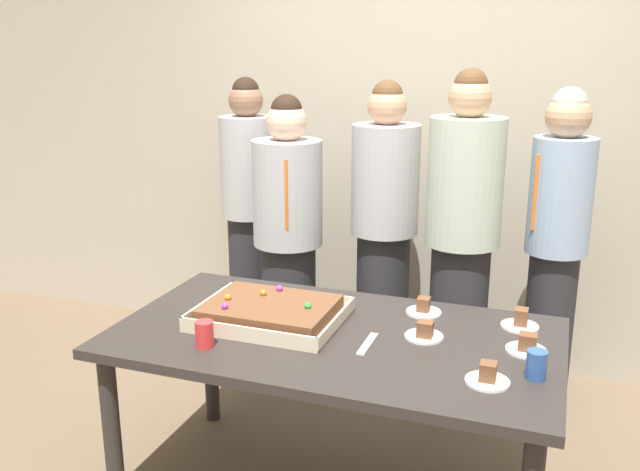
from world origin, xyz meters
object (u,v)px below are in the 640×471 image
(drink_cup_middle, at_px, (536,365))
(cake_server_utensil, at_px, (368,344))
(person_serving_front, at_px, (384,234))
(person_far_right_suit, at_px, (288,242))
(person_left_edge_reaching, at_px, (462,244))
(party_table, at_px, (334,353))
(plated_slice_far_left, at_px, (520,322))
(drink_cup_nearest, at_px, (204,334))
(plated_slice_center_front, at_px, (488,377))
(plated_slice_near_right, at_px, (527,346))
(person_striped_tie_right, at_px, (556,248))
(plated_slice_far_right, at_px, (424,333))
(plated_slice_near_left, at_px, (424,309))
(person_green_shirt_behind, at_px, (249,215))
(sheet_cake, at_px, (270,312))

(drink_cup_middle, relative_size, cake_server_utensil, 0.50)
(person_serving_front, relative_size, person_far_right_suit, 1.04)
(person_serving_front, bearing_deg, person_left_edge_reaching, 77.97)
(party_table, distance_m, cake_server_utensil, 0.19)
(plated_slice_far_left, bearing_deg, drink_cup_nearest, -151.69)
(plated_slice_center_front, height_order, drink_cup_middle, drink_cup_middle)
(plated_slice_center_front, distance_m, person_serving_front, 1.51)
(party_table, xyz_separation_m, plated_slice_center_front, (0.62, -0.22, 0.11))
(plated_slice_near_right, distance_m, person_striped_tie_right, 0.99)
(plated_slice_far_right, distance_m, person_far_right_suit, 1.25)
(person_far_right_suit, relative_size, person_left_edge_reaching, 0.92)
(drink_cup_nearest, height_order, cake_server_utensil, drink_cup_nearest)
(plated_slice_near_left, height_order, plated_slice_center_front, plated_slice_center_front)
(person_green_shirt_behind, bearing_deg, sheet_cake, -0.01)
(plated_slice_near_right, bearing_deg, cake_server_utensil, -165.97)
(plated_slice_far_left, xyz_separation_m, drink_cup_middle, (0.08, -0.44, 0.03))
(plated_slice_far_right, height_order, drink_cup_nearest, drink_cup_nearest)
(plated_slice_near_left, bearing_deg, drink_cup_middle, -43.24)
(plated_slice_far_left, relative_size, person_far_right_suit, 0.09)
(party_table, bearing_deg, plated_slice_far_right, 12.00)
(cake_server_utensil, xyz_separation_m, person_serving_front, (-0.25, 1.17, 0.11))
(drink_cup_middle, relative_size, person_serving_front, 0.06)
(sheet_cake, relative_size, drink_cup_nearest, 5.81)
(sheet_cake, height_order, person_left_edge_reaching, person_left_edge_reaching)
(plated_slice_far_right, bearing_deg, plated_slice_center_front, -46.51)
(party_table, bearing_deg, plated_slice_center_front, -19.28)
(person_far_right_suit, bearing_deg, plated_slice_near_left, 37.60)
(plated_slice_far_right, relative_size, drink_cup_middle, 1.50)
(party_table, relative_size, plated_slice_center_front, 11.62)
(person_serving_front, bearing_deg, plated_slice_far_left, 54.61)
(plated_slice_near_right, bearing_deg, person_serving_front, 128.62)
(person_far_right_suit, bearing_deg, plated_slice_far_right, 29.45)
(cake_server_utensil, distance_m, person_striped_tie_right, 1.30)
(drink_cup_middle, distance_m, person_green_shirt_behind, 2.17)
(plated_slice_center_front, xyz_separation_m, person_green_shirt_behind, (-1.57, 1.42, 0.10))
(person_green_shirt_behind, bearing_deg, cake_server_utensil, 11.77)
(plated_slice_far_right, bearing_deg, person_green_shirt_behind, 138.74)
(plated_slice_far_right, xyz_separation_m, person_left_edge_reaching, (0.01, 0.85, 0.13))
(cake_server_utensil, bearing_deg, person_green_shirt_behind, 130.99)
(sheet_cake, xyz_separation_m, person_far_right_suit, (-0.29, 0.89, 0.03))
(party_table, bearing_deg, person_green_shirt_behind, 128.19)
(sheet_cake, relative_size, person_left_edge_reaching, 0.33)
(plated_slice_near_right, xyz_separation_m, person_serving_front, (-0.82, 1.03, 0.09))
(plated_slice_far_right, bearing_deg, sheet_cake, -175.84)
(plated_slice_far_left, distance_m, plated_slice_far_right, 0.42)
(plated_slice_near_right, xyz_separation_m, person_striped_tie_right, (0.06, 0.98, 0.11))
(cake_server_utensil, bearing_deg, party_table, 157.90)
(sheet_cake, height_order, cake_server_utensil, sheet_cake)
(plated_slice_far_left, distance_m, plated_slice_center_front, 0.53)
(person_striped_tie_right, bearing_deg, drink_cup_nearest, 4.19)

